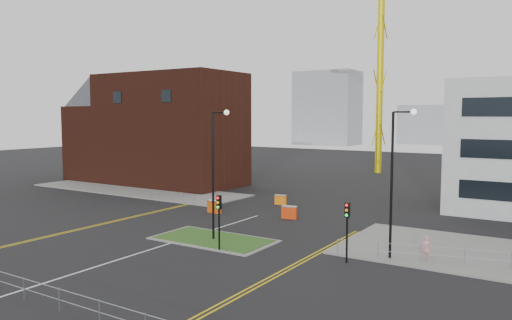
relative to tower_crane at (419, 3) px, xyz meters
The scene contains 24 objects.
ground 59.21m from the tower_crane, 94.11° to the right, with size 200.00×200.00×0.00m, color black.
pavement_left 46.67m from the tower_crane, 126.98° to the right, with size 28.00×8.00×0.12m, color slate.
island_kerb 51.93m from the tower_crane, 92.33° to the right, with size 8.60×4.60×0.08m, color slate.
grass_island 51.92m from the tower_crane, 92.33° to the right, with size 8.00×4.00×0.12m, color #214818.
brick_building 41.20m from the tower_crane, 136.25° to the right, with size 24.20×10.07×14.24m.
tower_crane is the anchor object (origin of this frame).
streetlamp_island 49.60m from the tower_crane, 92.05° to the right, with size 1.46×0.36×9.18m.
streetlamp_right_near 48.85m from the tower_crane, 76.65° to the right, with size 1.46×0.36×9.18m.
traffic_light_island 52.57m from the tower_crane, 89.83° to the right, with size 0.28×0.33×3.65m.
traffic_light_right 51.42m from the tower_crane, 79.89° to the right, with size 0.28×0.33×3.65m.
railing_front 64.40m from the tower_crane, 93.70° to the right, with size 24.05×0.05×1.10m.
railing_left 45.46m from the tower_crane, 112.60° to the right, with size 6.05×0.05×1.10m.
railing_right 51.26m from the tower_crane, 68.47° to the right, with size 19.05×5.05×1.10m.
centre_line 57.40m from the tower_crane, 94.27° to the right, with size 0.15×30.00×0.01m, color silver.
yellow_left_a 51.79m from the tower_crane, 106.40° to the right, with size 0.12×24.00×0.01m, color gold.
yellow_left_b 51.71m from the tower_crane, 106.03° to the right, with size 0.12×24.00×0.01m, color gold.
yellow_right_a 53.98m from the tower_crane, 83.25° to the right, with size 0.12×20.00×0.01m, color gold.
yellow_right_b 54.01m from the tower_crane, 82.89° to the right, with size 0.12×20.00×0.01m, color gold.
skyline_a 80.67m from the tower_crane, 123.48° to the left, with size 18.00×12.00×22.00m, color gray.
skyline_d 89.10m from the tower_crane, 97.82° to the left, with size 30.00×12.00×12.00m, color gray.
pedestrian 50.53m from the tower_crane, 74.21° to the right, with size 0.58×0.38×1.58m, color pink.
barrier_left 39.44m from the tower_crane, 98.96° to the right, with size 1.20×0.62×0.97m.
barrier_mid 45.39m from the tower_crane, 101.77° to the right, with size 1.37×0.53×1.13m.
barrier_right 43.56m from the tower_crane, 91.38° to the right, with size 1.36×0.65×1.10m.
Camera 1 is at (23.09, -19.58, 8.78)m, focal length 35.00 mm.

